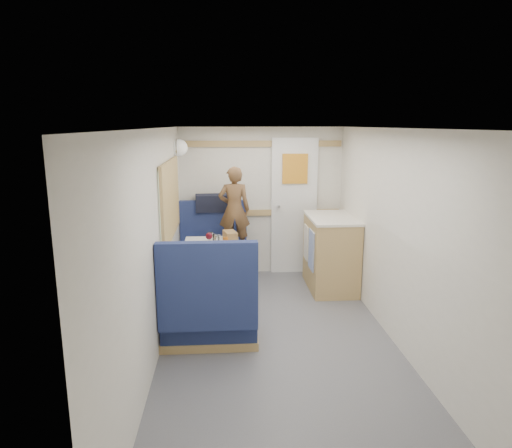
{
  "coord_description": "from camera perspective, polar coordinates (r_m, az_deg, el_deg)",
  "views": [
    {
      "loc": [
        -0.48,
        -3.86,
        2.04
      ],
      "look_at": [
        -0.16,
        0.9,
        0.99
      ],
      "focal_mm": 32.0,
      "sensor_mm": 36.0,
      "label": 1
    }
  ],
  "objects": [
    {
      "name": "beer_glass",
      "position": [
        5.05,
        -3.82,
        -2.18
      ],
      "size": [
        0.06,
        0.06,
        0.09
      ],
      "primitive_type": "cylinder",
      "color": "#914D15",
      "rests_on": "dinette_table"
    },
    {
      "name": "tray",
      "position": [
        4.92,
        -4.35,
        -3.04
      ],
      "size": [
        0.33,
        0.38,
        0.02
      ],
      "primitive_type": "cube",
      "rotation": [
        0.0,
        0.0,
        -0.24
      ],
      "color": "silver",
      "rests_on": "dinette_table"
    },
    {
      "name": "bench_near",
      "position": [
        4.36,
        -5.86,
        -11.1
      ],
      "size": [
        0.9,
        0.59,
        1.05
      ],
      "color": "navy",
      "rests_on": "floor"
    },
    {
      "name": "salt_grinder",
      "position": [
        5.06,
        -5.76,
        -2.17
      ],
      "size": [
        0.04,
        0.04,
        0.09
      ],
      "primitive_type": "cylinder",
      "color": "silver",
      "rests_on": "dinette_table"
    },
    {
      "name": "orange_fruit",
      "position": [
        4.9,
        -3.38,
        -2.52
      ],
      "size": [
        0.08,
        0.08,
        0.08
      ],
      "primitive_type": "sphere",
      "color": "#E2500A",
      "rests_on": "tray"
    },
    {
      "name": "wall_left",
      "position": [
        4.05,
        -12.52,
        -2.73
      ],
      "size": [
        0.02,
        4.5,
        2.0
      ],
      "primitive_type": "cube",
      "color": "silver",
      "rests_on": "floor"
    },
    {
      "name": "duffel_bag",
      "position": [
        6.07,
        -5.36,
        2.64
      ],
      "size": [
        0.48,
        0.25,
        0.22
      ],
      "primitive_type": "cube",
      "rotation": [
        0.0,
        0.0,
        0.06
      ],
      "color": "black",
      "rests_on": "ledge"
    },
    {
      "name": "pepper_grinder",
      "position": [
        5.19,
        -5.23,
        -1.77
      ],
      "size": [
        0.04,
        0.04,
        0.1
      ],
      "primitive_type": "cylinder",
      "color": "black",
      "rests_on": "dinette_table"
    },
    {
      "name": "tumbler_right",
      "position": [
        5.04,
        -4.87,
        -2.06
      ],
      "size": [
        0.07,
        0.07,
        0.12
      ],
      "primitive_type": "cylinder",
      "color": "silver",
      "rests_on": "dinette_table"
    },
    {
      "name": "dome_light",
      "position": [
        5.75,
        -9.56,
        9.39
      ],
      "size": [
        0.2,
        0.2,
        0.2
      ],
      "primitive_type": "sphere",
      "color": "white",
      "rests_on": "wall_left"
    },
    {
      "name": "ceiling",
      "position": [
        3.89,
        3.32,
        11.85
      ],
      "size": [
        4.5,
        4.5,
        0.0
      ],
      "primitive_type": "plane",
      "rotation": [
        3.14,
        0.0,
        0.0
      ],
      "color": "silver",
      "rests_on": "wall_back"
    },
    {
      "name": "tumbler_left",
      "position": [
        4.8,
        -8.43,
        -3.0
      ],
      "size": [
        0.06,
        0.06,
        0.1
      ],
      "primitive_type": "cylinder",
      "color": "silver",
      "rests_on": "dinette_table"
    },
    {
      "name": "cheese_block",
      "position": [
        4.71,
        -4.72,
        -3.39
      ],
      "size": [
        0.12,
        0.08,
        0.04
      ],
      "primitive_type": "cube",
      "rotation": [
        0.0,
        0.0,
        0.19
      ],
      "color": "#D8CE7D",
      "rests_on": "tray"
    },
    {
      "name": "galley_counter",
      "position": [
        5.79,
        9.29,
        -3.5
      ],
      "size": [
        0.57,
        0.92,
        0.92
      ],
      "color": "#A6874B",
      "rests_on": "floor"
    },
    {
      "name": "dinette_table",
      "position": [
        5.08,
        -5.61,
        -4.46
      ],
      "size": [
        0.62,
        0.92,
        0.72
      ],
      "color": "white",
      "rests_on": "floor"
    },
    {
      "name": "oak_trim_high",
      "position": [
        6.12,
        0.67,
        10.01
      ],
      "size": [
        2.15,
        0.02,
        0.08
      ],
      "primitive_type": "cube",
      "color": "#A6874B",
      "rests_on": "wall_back"
    },
    {
      "name": "bench_far",
      "position": [
        5.99,
        -5.32,
        -4.5
      ],
      "size": [
        0.9,
        0.59,
        1.05
      ],
      "color": "navy",
      "rests_on": "floor"
    },
    {
      "name": "person",
      "position": [
        5.7,
        -2.74,
        1.82
      ],
      "size": [
        0.4,
        0.26,
        1.08
      ],
      "primitive_type": "imported",
      "rotation": [
        0.0,
        0.0,
        3.15
      ],
      "color": "brown",
      "rests_on": "bench_far"
    },
    {
      "name": "ledge",
      "position": [
        6.1,
        -5.37,
        1.42
      ],
      "size": [
        0.9,
        0.14,
        0.04
      ],
      "primitive_type": "cube",
      "color": "#A6874B",
      "rests_on": "bench_far"
    },
    {
      "name": "bread_loaf",
      "position": [
        5.3,
        -3.25,
        -1.45
      ],
      "size": [
        0.18,
        0.26,
        0.1
      ],
      "primitive_type": "cube",
      "rotation": [
        0.0,
        0.0,
        0.23
      ],
      "color": "brown",
      "rests_on": "dinette_table"
    },
    {
      "name": "floor",
      "position": [
        4.4,
        2.98,
        -15.21
      ],
      "size": [
        4.5,
        4.5,
        0.0
      ],
      "primitive_type": "plane",
      "color": "#515156",
      "rests_on": "ground"
    },
    {
      "name": "tumbler_mid",
      "position": [
        5.25,
        -5.73,
        -1.6
      ],
      "size": [
        0.06,
        0.06,
        0.1
      ],
      "primitive_type": "cylinder",
      "color": "white",
      "rests_on": "dinette_table"
    },
    {
      "name": "oak_trim_low",
      "position": [
        6.23,
        0.65,
        1.43
      ],
      "size": [
        2.15,
        0.02,
        0.08
      ],
      "primitive_type": "cube",
      "color": "#A6874B",
      "rests_on": "wall_back"
    },
    {
      "name": "wall_back",
      "position": [
        6.22,
        0.64,
        2.82
      ],
      "size": [
        2.2,
        0.02,
        2.0
      ],
      "primitive_type": "cube",
      "color": "silver",
      "rests_on": "floor"
    },
    {
      "name": "wall_right",
      "position": [
        4.3,
        17.85,
        -2.14
      ],
      "size": [
        0.02,
        4.5,
        2.0
      ],
      "primitive_type": "cube",
      "color": "silver",
      "rests_on": "floor"
    },
    {
      "name": "side_window",
      "position": [
        4.96,
        -10.75,
        3.08
      ],
      "size": [
        0.04,
        1.3,
        0.72
      ],
      "primitive_type": "cube",
      "color": "#99A68D",
      "rests_on": "wall_left"
    },
    {
      "name": "rear_door",
      "position": [
        6.24,
        4.78,
        2.55
      ],
      "size": [
        0.62,
        0.12,
        1.86
      ],
      "color": "white",
      "rests_on": "wall_back"
    },
    {
      "name": "wine_glass",
      "position": [
        4.96,
        -5.89,
        -1.59
      ],
      "size": [
        0.08,
        0.08,
        0.17
      ],
      "color": "white",
      "rests_on": "dinette_table"
    }
  ]
}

